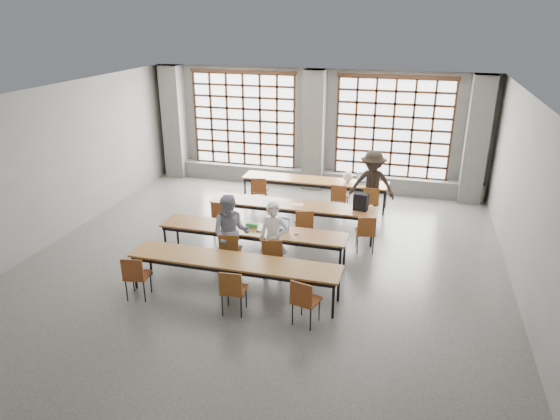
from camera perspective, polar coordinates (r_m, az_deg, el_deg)
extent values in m
plane|color=#4C4C49|center=(10.67, -2.11, -6.18)|extent=(11.00, 11.00, 0.00)
plane|color=silver|center=(9.55, -2.41, 12.72)|extent=(11.00, 11.00, 0.00)
plane|color=slate|center=(15.12, 4.14, 9.25)|extent=(10.00, 0.00, 10.00)
plane|color=slate|center=(5.56, -20.29, -15.39)|extent=(10.00, 0.00, 10.00)
plane|color=slate|center=(12.39, -24.95, 4.49)|extent=(0.00, 11.00, 11.00)
plane|color=slate|center=(9.78, 26.93, -0.08)|extent=(0.00, 11.00, 11.00)
cube|color=#5B5B58|center=(16.34, -11.96, 9.77)|extent=(0.60, 0.55, 3.50)
cube|color=#5B5B58|center=(14.85, 3.91, 9.03)|extent=(0.60, 0.55, 3.50)
cube|color=#5B5B58|center=(14.66, 21.55, 7.40)|extent=(0.60, 0.55, 3.50)
cube|color=white|center=(15.66, -4.09, 10.24)|extent=(3.20, 0.02, 2.80)
cube|color=black|center=(15.58, -4.18, 10.18)|extent=(3.20, 0.05, 2.80)
cube|color=black|center=(15.93, -4.04, 5.07)|extent=(3.32, 0.07, 0.10)
cube|color=black|center=(15.36, -4.33, 15.49)|extent=(3.32, 0.07, 0.10)
cube|color=white|center=(14.80, 12.80, 9.10)|extent=(3.20, 0.02, 2.80)
cube|color=black|center=(14.72, 12.78, 9.04)|extent=(3.20, 0.05, 2.80)
cube|color=black|center=(15.09, 12.33, 3.67)|extent=(3.32, 0.07, 0.10)
cube|color=black|center=(14.49, 13.27, 14.63)|extent=(3.32, 0.07, 0.10)
cube|color=#5B5B58|center=(15.32, 3.83, 3.61)|extent=(9.80, 0.35, 0.50)
cube|color=brown|center=(13.69, 3.97, 3.41)|extent=(4.00, 0.70, 0.04)
cube|color=black|center=(13.71, 3.96, 3.17)|extent=(3.90, 0.64, 0.08)
cylinder|color=black|center=(14.03, -4.02, 2.29)|extent=(0.05, 0.05, 0.69)
cylinder|color=black|center=(14.55, -3.26, 3.02)|extent=(0.05, 0.05, 0.69)
cylinder|color=black|center=(13.31, 11.79, 0.79)|extent=(0.05, 0.05, 0.69)
cylinder|color=black|center=(13.86, 11.98, 1.61)|extent=(0.05, 0.05, 0.69)
cube|color=brown|center=(11.89, 1.47, 0.60)|extent=(4.00, 0.70, 0.04)
cube|color=black|center=(11.91, 1.47, 0.33)|extent=(3.90, 0.64, 0.08)
cylinder|color=black|center=(12.35, -7.55, -0.60)|extent=(0.05, 0.05, 0.69)
cylinder|color=black|center=(12.84, -6.57, 0.34)|extent=(0.05, 0.05, 0.69)
cylinder|color=black|center=(11.49, 10.43, -2.53)|extent=(0.05, 0.05, 0.69)
cylinder|color=black|center=(12.02, 10.71, -1.44)|extent=(0.05, 0.05, 0.69)
cube|color=brown|center=(10.54, -3.14, -2.28)|extent=(4.00, 0.70, 0.04)
cube|color=black|center=(10.57, -3.13, -2.58)|extent=(3.90, 0.64, 0.08)
cylinder|color=black|center=(11.17, -12.97, -3.45)|extent=(0.05, 0.05, 0.69)
cylinder|color=black|center=(11.64, -11.66, -2.30)|extent=(0.05, 0.05, 0.69)
cylinder|color=black|center=(10.04, 6.88, -6.00)|extent=(0.05, 0.05, 0.69)
cylinder|color=black|center=(10.56, 7.38, -4.59)|extent=(0.05, 0.05, 0.69)
cube|color=brown|center=(9.28, -5.31, -5.82)|extent=(4.00, 0.70, 0.04)
cube|color=black|center=(9.31, -5.30, -6.15)|extent=(3.90, 0.64, 0.08)
cylinder|color=black|center=(10.02, -16.25, -6.86)|extent=(0.05, 0.05, 0.69)
cylinder|color=black|center=(10.45, -14.63, -5.43)|extent=(0.05, 0.05, 0.69)
cylinder|color=black|center=(8.79, 6.10, -10.31)|extent=(0.05, 0.05, 0.69)
cylinder|color=black|center=(9.28, 6.71, -8.47)|extent=(0.05, 0.05, 0.69)
cube|color=maroon|center=(13.60, -2.32, 2.17)|extent=(0.49, 0.49, 0.04)
cube|color=maroon|center=(13.34, -2.44, 2.82)|extent=(0.40, 0.10, 0.40)
cylinder|color=black|center=(13.68, -2.30, 1.28)|extent=(0.02, 0.02, 0.45)
cube|color=brown|center=(13.13, 6.87, 1.31)|extent=(0.45, 0.45, 0.04)
cube|color=brown|center=(12.87, 6.70, 1.98)|extent=(0.40, 0.06, 0.40)
cylinder|color=black|center=(13.21, 6.83, 0.39)|extent=(0.02, 0.02, 0.45)
cube|color=brown|center=(13.05, 10.34, 0.97)|extent=(0.44, 0.44, 0.04)
cube|color=brown|center=(12.78, 10.36, 1.62)|extent=(0.40, 0.05, 0.40)
cylinder|color=black|center=(13.13, 10.27, 0.05)|extent=(0.02, 0.02, 0.45)
cube|color=maroon|center=(11.97, -6.64, -0.74)|extent=(0.46, 0.46, 0.04)
cube|color=maroon|center=(11.71, -6.95, -0.07)|extent=(0.40, 0.07, 0.40)
cylinder|color=black|center=(12.06, -6.60, -1.73)|extent=(0.02, 0.02, 0.45)
cube|color=brown|center=(11.41, 2.73, -1.77)|extent=(0.53, 0.53, 0.04)
cube|color=brown|center=(11.14, 2.83, -1.09)|extent=(0.39, 0.15, 0.40)
cylinder|color=black|center=(11.50, 2.71, -2.80)|extent=(0.02, 0.02, 0.45)
cube|color=brown|center=(11.22, 9.72, -2.50)|extent=(0.49, 0.49, 0.04)
cube|color=brown|center=(10.94, 9.89, -1.83)|extent=(0.40, 0.11, 0.40)
cylinder|color=black|center=(11.31, 9.65, -3.54)|extent=(0.02, 0.02, 0.45)
cube|color=brown|center=(10.28, -5.67, -4.61)|extent=(0.49, 0.49, 0.04)
cube|color=brown|center=(10.00, -5.91, -3.93)|extent=(0.40, 0.11, 0.40)
cylinder|color=black|center=(10.38, -5.62, -5.73)|extent=(0.02, 0.02, 0.45)
cube|color=brown|center=(10.01, -0.83, -5.24)|extent=(0.51, 0.51, 0.04)
cube|color=brown|center=(9.73, -0.88, -4.57)|extent=(0.40, 0.13, 0.40)
cylinder|color=black|center=(10.12, -0.83, -6.38)|extent=(0.02, 0.02, 0.45)
cube|color=brown|center=(9.67, -15.97, -7.20)|extent=(0.49, 0.49, 0.04)
cube|color=brown|center=(9.40, -16.54, -6.54)|extent=(0.40, 0.10, 0.40)
cylinder|color=black|center=(9.78, -15.84, -8.36)|extent=(0.02, 0.02, 0.45)
cube|color=brown|center=(8.90, -5.28, -9.04)|extent=(0.45, 0.45, 0.04)
cube|color=brown|center=(8.62, -5.71, -8.39)|extent=(0.40, 0.06, 0.40)
cylinder|color=black|center=(9.02, -5.23, -10.27)|extent=(0.02, 0.02, 0.45)
cube|color=brown|center=(8.58, 3.02, -10.25)|extent=(0.51, 0.51, 0.04)
cube|color=brown|center=(8.30, 2.42, -9.54)|extent=(0.40, 0.13, 0.40)
cylinder|color=black|center=(8.70, 2.99, -11.51)|extent=(0.02, 0.02, 0.45)
imported|color=white|center=(9.91, -0.76, -3.41)|extent=(0.61, 0.44, 1.56)
imported|color=#1A2150|center=(10.17, -5.64, -2.66)|extent=(0.90, 0.77, 1.63)
imported|color=black|center=(12.95, 10.49, 2.86)|extent=(1.19, 0.74, 1.78)
cube|color=#B2B2B7|center=(10.42, -0.18, -2.35)|extent=(0.42, 0.34, 0.02)
cube|color=black|center=(10.41, -0.21, -2.31)|extent=(0.34, 0.25, 0.00)
cube|color=#B2B2B7|center=(10.49, 0.21, -1.48)|extent=(0.37, 0.16, 0.26)
cube|color=#83AFE3|center=(10.49, 0.18, -1.63)|extent=(0.31, 0.13, 0.21)
cube|color=#B6B6BB|center=(13.54, 9.62, 3.08)|extent=(0.43, 0.38, 0.02)
cube|color=black|center=(13.53, 9.64, 3.12)|extent=(0.35, 0.28, 0.00)
cube|color=#B6B6BB|center=(13.63, 9.49, 3.75)|extent=(0.36, 0.20, 0.26)
cube|color=#88B1EC|center=(13.63, 9.50, 3.63)|extent=(0.31, 0.16, 0.21)
ellipsoid|color=silver|center=(10.27, 1.87, -2.70)|extent=(0.10, 0.07, 0.04)
cube|color=green|center=(10.60, -3.26, -1.76)|extent=(0.25, 0.10, 0.09)
cube|color=black|center=(10.39, -2.37, -2.46)|extent=(0.14, 0.09, 0.01)
cube|color=white|center=(12.08, -1.23, 1.05)|extent=(0.36, 0.31, 0.00)
cube|color=silver|center=(11.91, 0.01, 0.75)|extent=(0.35, 0.29, 0.00)
cube|color=silver|center=(11.86, 1.94, 0.65)|extent=(0.33, 0.25, 0.00)
cube|color=black|center=(11.61, 9.22, 0.93)|extent=(0.35, 0.25, 0.40)
ellipsoid|color=white|center=(13.55, 7.77, 3.79)|extent=(0.29, 0.25, 0.29)
cube|color=#B3162A|center=(9.65, -16.00, -6.94)|extent=(0.21, 0.13, 0.06)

